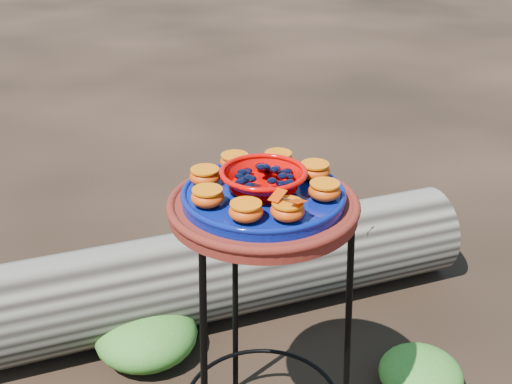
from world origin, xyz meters
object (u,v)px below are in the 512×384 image
object	(u,v)px
plant_stand	(263,340)
red_bowl	(263,181)
terracotta_saucer	(263,208)
cobalt_plate	(263,196)
driftwood_log	(225,271)

from	to	relation	value
plant_stand	red_bowl	bearing A→B (deg)	0.00
terracotta_saucer	cobalt_plate	size ratio (longest dim) A/B	1.17
plant_stand	red_bowl	xyz separation A→B (m)	(0.00, 0.00, 0.43)
cobalt_plate	driftwood_log	distance (m)	0.85
plant_stand	cobalt_plate	size ratio (longest dim) A/B	1.96
plant_stand	cobalt_plate	bearing A→B (deg)	0.00
plant_stand	terracotta_saucer	bearing A→B (deg)	0.00
cobalt_plate	plant_stand	bearing A→B (deg)	0.00
terracotta_saucer	plant_stand	bearing A→B (deg)	0.00
cobalt_plate	red_bowl	world-z (taller)	red_bowl
plant_stand	terracotta_saucer	world-z (taller)	terracotta_saucer
terracotta_saucer	red_bowl	xyz separation A→B (m)	(0.00, 0.00, 0.07)
plant_stand	cobalt_plate	distance (m)	0.40
terracotta_saucer	red_bowl	size ratio (longest dim) A/B	2.33
driftwood_log	cobalt_plate	bearing A→B (deg)	-98.90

